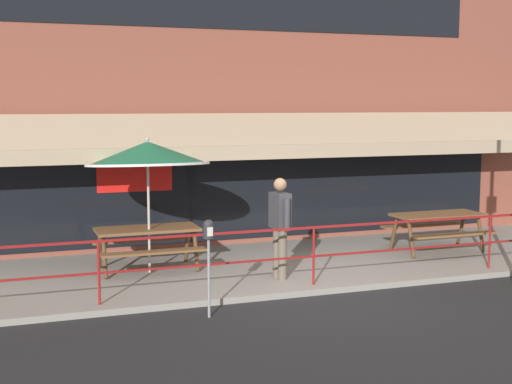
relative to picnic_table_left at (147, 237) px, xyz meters
name	(u,v)px	position (x,y,z in m)	size (l,w,h in m)	color
ground_plane	(321,295)	(2.35, -2.23, -0.71)	(120.00, 120.00, 0.00)	#232326
patio_deck	(276,265)	(2.35, -0.23, -0.66)	(15.00, 4.00, 0.10)	gray
restaurant_building	(238,71)	(2.35, 2.00, 3.01)	(15.00, 1.60, 7.48)	brown
patio_railing	(314,243)	(2.35, -1.93, 0.09)	(13.84, 0.04, 0.97)	maroon
picnic_table_left	(147,237)	(0.00, 0.00, 0.00)	(1.80, 1.42, 0.76)	brown
picnic_table_centre	(438,221)	(5.78, -0.34, 0.00)	(1.80, 1.42, 0.76)	brown
patio_umbrella_left	(148,154)	(0.00, -0.16, 1.47)	(2.14, 2.14, 2.38)	#B7B2A8
pedestrian_walking	(280,222)	(2.00, -1.32, 0.35)	(0.28, 0.62, 1.71)	#665B4C
parking_meter_near	(209,239)	(0.34, -2.76, 0.44)	(0.15, 0.16, 1.42)	gray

